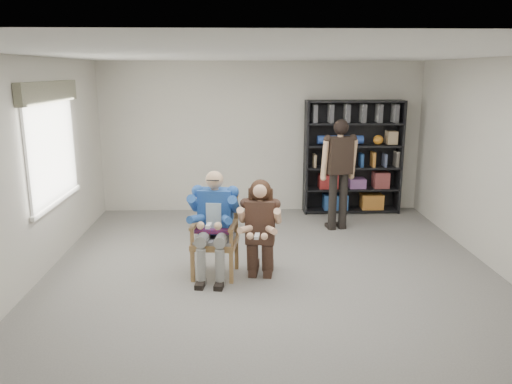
{
  "coord_description": "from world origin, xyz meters",
  "views": [
    {
      "loc": [
        -0.42,
        -5.83,
        2.61
      ],
      "look_at": [
        -0.2,
        0.6,
        1.05
      ],
      "focal_mm": 35.0,
      "sensor_mm": 36.0,
      "label": 1
    }
  ],
  "objects_px": {
    "standing_man": "(339,176)",
    "bookshelf": "(353,157)",
    "seated_man": "(215,224)",
    "kneeling_woman": "(260,231)",
    "armchair": "(215,236)"
  },
  "relations": [
    {
      "from": "seated_man",
      "to": "armchair",
      "type": "bearing_deg",
      "value": 97.88
    },
    {
      "from": "kneeling_woman",
      "to": "standing_man",
      "type": "distance_m",
      "value": 2.48
    },
    {
      "from": "standing_man",
      "to": "bookshelf",
      "type": "bearing_deg",
      "value": 53.76
    },
    {
      "from": "seated_man",
      "to": "bookshelf",
      "type": "relative_size",
      "value": 0.67
    },
    {
      "from": "seated_man",
      "to": "bookshelf",
      "type": "distance_m",
      "value": 3.86
    },
    {
      "from": "seated_man",
      "to": "standing_man",
      "type": "relative_size",
      "value": 0.76
    },
    {
      "from": "armchair",
      "to": "bookshelf",
      "type": "distance_m",
      "value": 3.88
    },
    {
      "from": "armchair",
      "to": "standing_man",
      "type": "bearing_deg",
      "value": 51.87
    },
    {
      "from": "kneeling_woman",
      "to": "bookshelf",
      "type": "bearing_deg",
      "value": 66.79
    },
    {
      "from": "armchair",
      "to": "seated_man",
      "type": "height_order",
      "value": "seated_man"
    },
    {
      "from": "kneeling_woman",
      "to": "standing_man",
      "type": "xyz_separation_m",
      "value": [
        1.4,
        2.03,
        0.28
      ]
    },
    {
      "from": "armchair",
      "to": "kneeling_woman",
      "type": "distance_m",
      "value": 0.6
    },
    {
      "from": "seated_man",
      "to": "kneeling_woman",
      "type": "distance_m",
      "value": 0.6
    },
    {
      "from": "seated_man",
      "to": "kneeling_woman",
      "type": "relative_size",
      "value": 1.09
    },
    {
      "from": "seated_man",
      "to": "standing_man",
      "type": "height_order",
      "value": "standing_man"
    }
  ]
}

